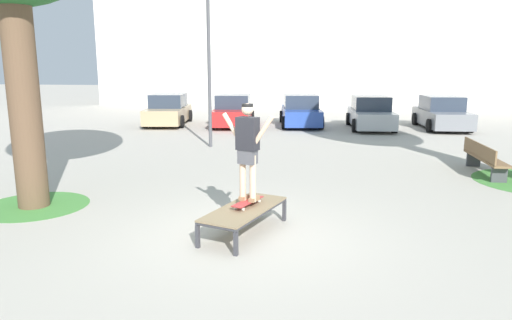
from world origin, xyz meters
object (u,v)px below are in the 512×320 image
Objects in this scene: car_silver at (371,114)px; light_post at (209,37)px; car_blue at (301,111)px; park_bench at (484,157)px; car_grey at (441,114)px; car_red at (233,111)px; skateboard at (248,202)px; car_tan at (168,111)px; skater at (248,145)px; skate_box at (244,210)px.

light_post is (-6.20, -5.83, 3.13)m from car_silver.
park_bench is (5.31, -9.69, -0.24)m from car_blue.
car_silver is 1.00× the size of car_grey.
car_blue is 1.82× the size of park_bench.
skateboard is at bearing -78.56° from car_red.
car_tan is 1.01× the size of car_red.
car_grey is (9.75, 0.18, 0.00)m from car_red.
park_bench is at bearing -21.11° from light_post.
light_post is (3.54, -6.07, 3.13)m from car_tan.
car_grey is at bearing 1.08° from car_red.
light_post is at bearing -146.48° from car_grey.
park_bench is at bearing 42.97° from skateboard.
skateboard is at bearing -104.03° from car_silver.
car_tan is 1.03× the size of car_silver.
skater is 0.39× the size of car_blue.
skateboard is at bearing -137.03° from park_bench.
car_silver is 3.28m from car_grey.
skate_box is 1.12m from skater.
skate_box is 9.56m from light_post.
park_bench is at bearing -61.30° from car_blue.
skateboard is 0.99m from skater.
skate_box is 0.47× the size of car_blue.
car_silver reaches higher than skate_box.
car_blue is 6.50m from car_grey.
skate_box is at bearing -78.80° from car_red.
car_red is at bearing 0.16° from car_tan.
car_tan is 3.25m from car_red.
park_bench is (5.66, 5.35, 0.03)m from skate_box.
car_grey is (12.99, 0.19, 0.00)m from car_tan.
light_post reaches higher than car_red.
park_bench is at bearing -77.17° from car_silver.
park_bench is 0.41× the size of light_post.
car_tan is (-6.14, 14.61, 0.28)m from skate_box.
light_post is at bearing 107.41° from skater.
car_blue reaches higher than park_bench.
skater reaches higher than car_silver.
car_grey is at bearing 65.11° from skateboard.
car_blue is at bearing 88.80° from skateboard.
car_red is at bearing 132.71° from park_bench.
skater is at bearing -78.55° from car_red.
car_blue and car_grey have the same top height.
skate_box is 16.31m from car_grey.
skater reaches higher than park_bench.
park_bench is (11.80, -9.26, -0.24)m from car_tan.
car_tan is at bearing 112.80° from skate_box.
car_red and car_silver have the same top height.
car_red is at bearing -178.92° from car_grey.
skateboard is at bearing -66.89° from car_tan.
park_bench reaches higher than skate_box.
skateboard is 0.34× the size of park_bench.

